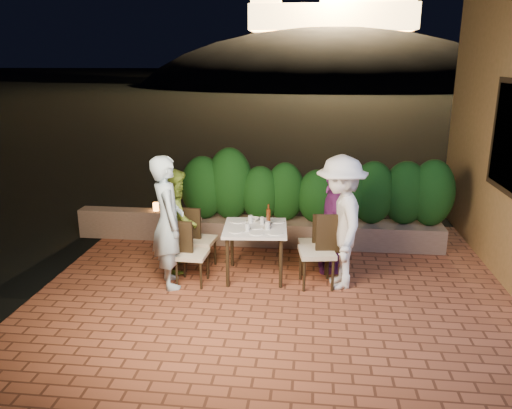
% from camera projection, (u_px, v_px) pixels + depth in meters
% --- Properties ---
extents(ground, '(400.00, 400.00, 0.00)m').
position_uv_depth(ground, '(298.00, 309.00, 6.30)').
color(ground, black).
rests_on(ground, ground).
extents(terrace_floor, '(7.00, 6.00, 0.15)m').
position_uv_depth(terrace_floor, '(299.00, 295.00, 6.80)').
color(terrace_floor, brown).
rests_on(terrace_floor, ground).
extents(window_pane, '(0.08, 1.00, 1.40)m').
position_uv_depth(window_pane, '(510.00, 136.00, 6.87)').
color(window_pane, black).
rests_on(window_pane, building_wall).
extents(window_frame, '(0.06, 1.15, 1.55)m').
position_uv_depth(window_frame, '(509.00, 136.00, 6.87)').
color(window_frame, black).
rests_on(window_frame, building_wall).
extents(planter, '(4.20, 0.55, 0.40)m').
position_uv_depth(planter, '(314.00, 233.00, 8.41)').
color(planter, '#775D4C').
rests_on(planter, ground).
extents(hedge, '(4.00, 0.70, 1.10)m').
position_uv_depth(hedge, '(316.00, 190.00, 8.21)').
color(hedge, '#0F360F').
rests_on(hedge, planter).
extents(parapet, '(2.20, 0.30, 0.50)m').
position_uv_depth(parapet, '(142.00, 224.00, 8.73)').
color(parapet, '#775D4C').
rests_on(parapet, ground).
extents(hill, '(52.00, 40.00, 22.00)m').
position_uv_depth(hill, '(328.00, 117.00, 64.45)').
color(hill, black).
rests_on(hill, ground).
extents(dining_table, '(0.94, 0.94, 0.75)m').
position_uv_depth(dining_table, '(255.00, 252.00, 7.11)').
color(dining_table, white).
rests_on(dining_table, ground).
extents(plate_nw, '(0.20, 0.20, 0.01)m').
position_uv_depth(plate_nw, '(236.00, 231.00, 6.82)').
color(plate_nw, white).
rests_on(plate_nw, dining_table).
extents(plate_sw, '(0.24, 0.24, 0.01)m').
position_uv_depth(plate_sw, '(238.00, 221.00, 7.25)').
color(plate_sw, white).
rests_on(plate_sw, dining_table).
extents(plate_ne, '(0.21, 0.21, 0.01)m').
position_uv_depth(plate_ne, '(275.00, 233.00, 6.75)').
color(plate_ne, white).
rests_on(plate_ne, dining_table).
extents(plate_se, '(0.21, 0.21, 0.01)m').
position_uv_depth(plate_se, '(278.00, 221.00, 7.24)').
color(plate_se, white).
rests_on(plate_se, dining_table).
extents(plate_centre, '(0.20, 0.20, 0.01)m').
position_uv_depth(plate_centre, '(256.00, 227.00, 6.98)').
color(plate_centre, white).
rests_on(plate_centre, dining_table).
extents(plate_front, '(0.20, 0.20, 0.01)m').
position_uv_depth(plate_front, '(257.00, 233.00, 6.73)').
color(plate_front, white).
rests_on(plate_front, dining_table).
extents(glass_nw, '(0.06, 0.06, 0.11)m').
position_uv_depth(glass_nw, '(247.00, 227.00, 6.82)').
color(glass_nw, silver).
rests_on(glass_nw, dining_table).
extents(glass_sw, '(0.06, 0.06, 0.11)m').
position_uv_depth(glass_sw, '(250.00, 219.00, 7.18)').
color(glass_sw, silver).
rests_on(glass_sw, dining_table).
extents(glass_ne, '(0.07, 0.07, 0.11)m').
position_uv_depth(glass_ne, '(267.00, 225.00, 6.90)').
color(glass_ne, silver).
rests_on(glass_ne, dining_table).
extents(glass_se, '(0.06, 0.06, 0.10)m').
position_uv_depth(glass_se, '(262.00, 220.00, 7.12)').
color(glass_se, silver).
rests_on(glass_se, dining_table).
extents(beer_bottle, '(0.06, 0.06, 0.31)m').
position_uv_depth(beer_bottle, '(268.00, 215.00, 7.04)').
color(beer_bottle, '#4C200C').
rests_on(beer_bottle, dining_table).
extents(bowl, '(0.22, 0.22, 0.04)m').
position_uv_depth(bowl, '(253.00, 219.00, 7.28)').
color(bowl, white).
rests_on(bowl, dining_table).
extents(chair_left_front, '(0.44, 0.44, 0.90)m').
position_uv_depth(chair_left_front, '(192.00, 253.00, 6.86)').
color(chair_left_front, black).
rests_on(chair_left_front, ground).
extents(chair_left_back, '(0.47, 0.47, 0.93)m').
position_uv_depth(chair_left_back, '(200.00, 239.00, 7.36)').
color(chair_left_back, black).
rests_on(chair_left_back, ground).
extents(chair_right_front, '(0.54, 0.54, 1.02)m').
position_uv_depth(chair_right_front, '(317.00, 251.00, 6.79)').
color(chair_right_front, black).
rests_on(chair_right_front, ground).
extents(chair_right_back, '(0.46, 0.46, 0.87)m').
position_uv_depth(chair_right_back, '(313.00, 243.00, 7.29)').
color(chair_right_back, black).
rests_on(chair_right_back, ground).
extents(diner_blue, '(0.67, 0.78, 1.82)m').
position_uv_depth(diner_blue, '(168.00, 222.00, 6.70)').
color(diner_blue, silver).
rests_on(diner_blue, ground).
extents(diner_green, '(0.76, 0.87, 1.51)m').
position_uv_depth(diner_green, '(177.00, 220.00, 7.30)').
color(diner_green, '#91B739').
rests_on(diner_green, ground).
extents(diner_white, '(0.82, 1.25, 1.82)m').
position_uv_depth(diner_white, '(340.00, 223.00, 6.68)').
color(diner_white, silver).
rests_on(diner_white, ground).
extents(diner_purple, '(0.44, 0.94, 1.56)m').
position_uv_depth(diner_purple, '(333.00, 220.00, 7.21)').
color(diner_purple, '#702674').
rests_on(diner_purple, ground).
extents(parapet_lamp, '(0.10, 0.10, 0.14)m').
position_uv_depth(parapet_lamp, '(156.00, 207.00, 8.61)').
color(parapet_lamp, orange).
rests_on(parapet_lamp, parapet).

